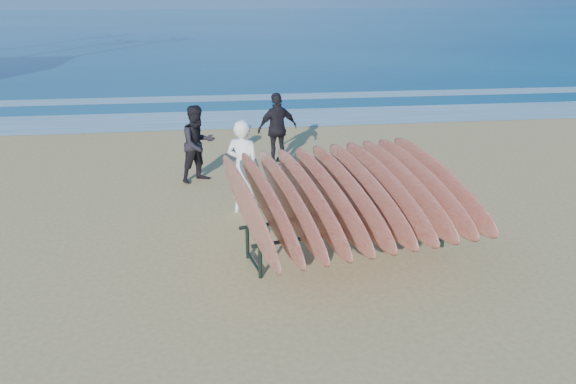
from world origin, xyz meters
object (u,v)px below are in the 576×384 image
at_px(person_dark_a, 198,144).
at_px(person_dark_b, 277,129).
at_px(person_white, 243,167).
at_px(surfboard_rack, 349,194).

height_order(person_dark_a, person_dark_b, person_dark_b).
relative_size(person_white, person_dark_a, 1.07).
distance_m(surfboard_rack, person_dark_a, 4.34).
xyz_separation_m(surfboard_rack, person_dark_b, (-0.53, 4.74, -0.13)).
xyz_separation_m(person_dark_a, person_dark_b, (1.75, 1.05, 0.01)).
bearing_deg(person_dark_b, person_white, 54.82).
bearing_deg(person_dark_b, surfboard_rack, 78.82).
xyz_separation_m(person_white, person_dark_b, (0.93, 2.93, -0.04)).
bearing_deg(person_dark_b, person_dark_a, 13.44).
bearing_deg(person_white, surfboard_rack, 158.77).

